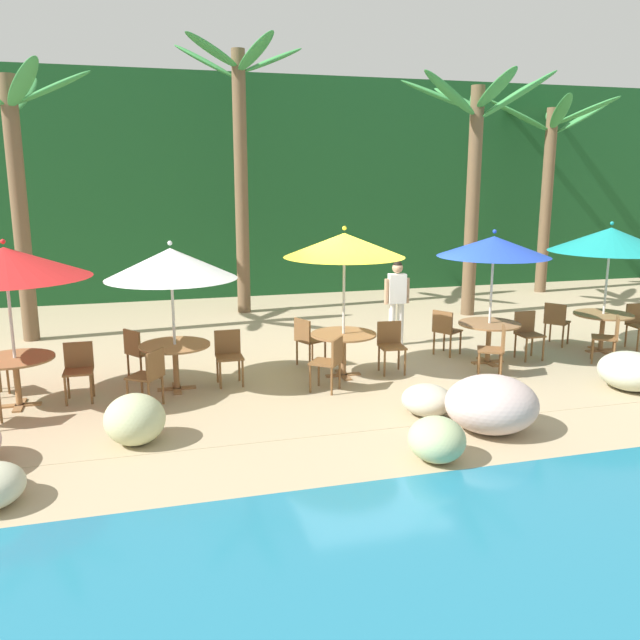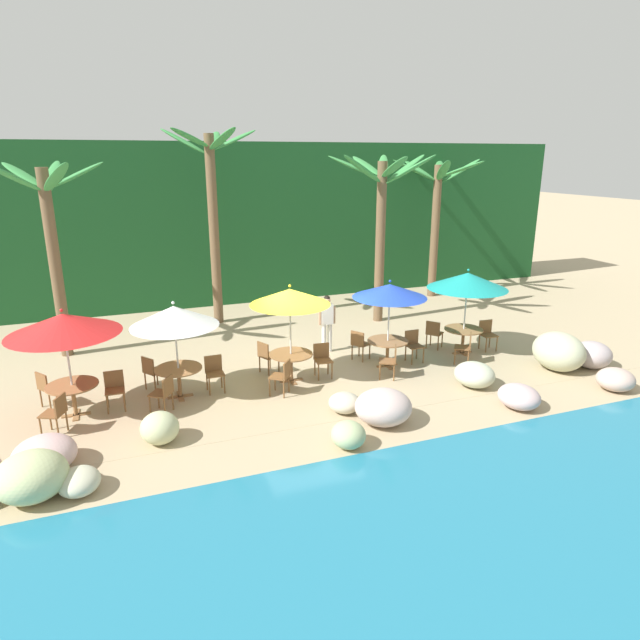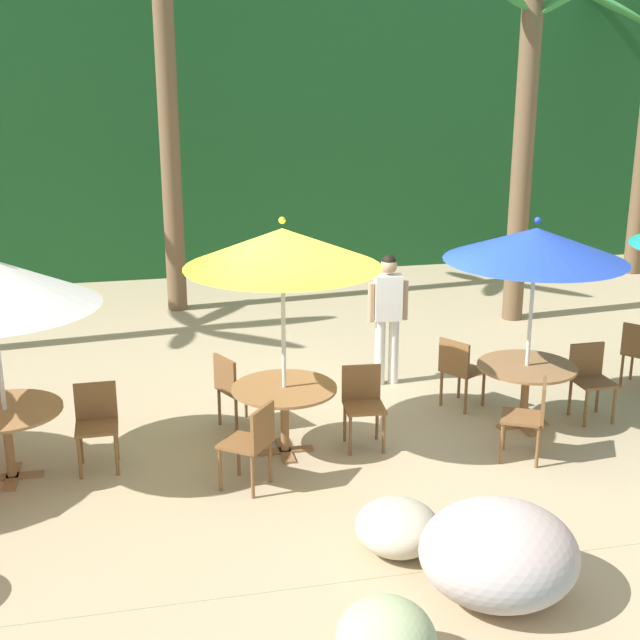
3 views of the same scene
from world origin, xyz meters
The scene contains 34 objects.
ground_plane centered at (0.00, 0.00, 0.00)m, with size 120.00×120.00×0.00m, color tan.
terrace_deck centered at (0.00, 0.00, 0.00)m, with size 18.00×5.20×0.01m.
foliage_backdrop centered at (0.00, 9.00, 3.00)m, with size 28.00×2.40×6.00m.
rock_seawall centered at (0.31, -2.69, 0.36)m, with size 15.71×2.88×1.02m.
umbrella_red centered at (-5.49, -0.33, 2.12)m, with size 2.33×2.33×2.46m.
dining_table_red centered at (-5.49, -0.33, 0.61)m, with size 1.10×1.10×0.74m.
chair_red_seaward centered at (-4.64, -0.25, 0.51)m, with size 0.42×0.43×0.87m.
chair_red_inland centered at (-6.05, 0.31, 0.51)m, with size 0.59×0.59×0.87m.
chair_red_left centered at (-5.76, -1.14, 0.51)m, with size 0.56×0.56×0.87m.
umbrella_white centered at (-3.21, -0.14, 2.01)m, with size 2.02×2.02×2.36m.
dining_table_white centered at (-3.21, -0.14, 0.61)m, with size 1.10×1.10×0.74m.
chair_white_seaward centered at (-2.36, -0.05, 0.51)m, with size 0.42×0.43×0.87m.
chair_white_inland centered at (-3.77, 0.50, 0.51)m, with size 0.59×0.59×0.87m.
chair_white_left centered at (-3.62, -0.89, 0.51)m, with size 0.59×0.59×0.87m.
umbrella_yellow centered at (-0.44, -0.15, 2.21)m, with size 1.99×1.99×2.53m.
dining_table_yellow centered at (-0.44, -0.15, 0.61)m, with size 1.10×1.10×0.74m.
chair_yellow_seaward centered at (0.41, -0.13, 0.51)m, with size 0.45×0.46×0.87m.
chair_yellow_inland centered at (-0.89, 0.58, 0.51)m, with size 0.57×0.56×0.87m.
chair_yellow_left centered at (-0.88, -0.88, 0.51)m, with size 0.59×0.59×0.87m.
umbrella_blue centered at (2.32, -0.08, 2.11)m, with size 1.97×1.97×2.41m.
dining_table_blue centered at (2.32, -0.08, 0.61)m, with size 1.10×1.10×0.74m.
chair_blue_seaward centered at (3.16, 0.02, 0.51)m, with size 0.42×0.43×0.87m.
chair_blue_inland centered at (1.78, 0.59, 0.51)m, with size 0.59×0.58×0.87m.
chair_blue_left centered at (2.00, -0.88, 0.51)m, with size 0.57×0.57×0.87m.
umbrella_teal centered at (4.83, 0.07, 2.15)m, with size 2.24×2.24×2.49m.
dining_table_teal centered at (4.83, 0.07, 0.61)m, with size 1.10×1.10×0.74m.
chair_teal_seaward centered at (5.69, 0.10, 0.51)m, with size 0.45×0.45×0.87m.
chair_teal_inland centered at (4.23, 0.68, 0.51)m, with size 0.60×0.59×0.87m.
chair_teal_left centered at (4.41, -0.67, 0.51)m, with size 0.59×0.59×0.87m.
palm_tree_nearest centered at (-5.89, 3.97, 3.55)m, with size 2.87×2.98×5.41m.
palm_tree_second centered at (-1.21, 5.65, 4.14)m, with size 3.13×3.22×6.38m.
palm_tree_third centered at (4.03, 3.94, 3.91)m, with size 3.46×3.62×5.59m.
palm_tree_fourth centered at (7.66, 6.31, 3.75)m, with size 3.73×3.63×5.43m.
waiter_in_white centered at (1.19, 1.56, 0.99)m, with size 0.52×0.24×1.70m.
Camera 2 is at (-4.29, -12.47, 5.50)m, focal length 30.68 mm.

